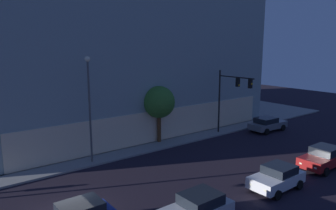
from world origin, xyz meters
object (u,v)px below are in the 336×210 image
object	(u,v)px
car_red	(323,157)
sidewalk_tree	(159,102)
car_silver	(197,209)
traffic_light_far_corner	(231,91)
street_lamp_sidewalk	(89,98)
modern_building	(96,38)
car_white	(277,177)
car_grey	(267,124)

from	to	relation	value
car_red	sidewalk_tree	bearing A→B (deg)	116.28
car_silver	car_red	xyz separation A→B (m)	(13.41, -0.07, -0.01)
car_silver	sidewalk_tree	bearing A→B (deg)	62.33
traffic_light_far_corner	street_lamp_sidewalk	distance (m)	15.13
car_silver	modern_building	bearing A→B (deg)	75.23
car_red	traffic_light_far_corner	bearing A→B (deg)	85.37
modern_building	car_white	xyz separation A→B (m)	(-0.09, -27.74, -9.63)
traffic_light_far_corner	car_white	world-z (taller)	traffic_light_far_corner
modern_building	traffic_light_far_corner	bearing A→B (deg)	-67.84
car_silver	street_lamp_sidewalk	bearing A→B (deg)	93.71
street_lamp_sidewalk	car_white	bearing A→B (deg)	-56.60
modern_building	sidewalk_tree	xyz separation A→B (m)	(-0.40, -14.51, -6.33)
sidewalk_tree	car_red	distance (m)	15.09
car_silver	traffic_light_far_corner	bearing A→B (deg)	36.39
car_silver	car_red	world-z (taller)	car_red
traffic_light_far_corner	car_red	world-z (taller)	traffic_light_far_corner
street_lamp_sidewalk	car_red	world-z (taller)	street_lamp_sidewalk
street_lamp_sidewalk	car_red	distance (m)	19.20
modern_building	street_lamp_sidewalk	bearing A→B (deg)	-117.27
car_red	street_lamp_sidewalk	bearing A→B (deg)	139.62
traffic_light_far_corner	sidewalk_tree	size ratio (longest dim) A/B	1.23
street_lamp_sidewalk	modern_building	bearing A→B (deg)	62.73
street_lamp_sidewalk	car_grey	bearing A→B (deg)	-7.50
traffic_light_far_corner	street_lamp_sidewalk	bearing A→B (deg)	174.37
car_white	modern_building	bearing A→B (deg)	89.80
car_white	car_grey	xyz separation A→B (m)	(12.05, 9.46, 0.00)
modern_building	sidewalk_tree	bearing A→B (deg)	-91.58
car_silver	car_white	distance (m)	7.20
car_red	car_white	bearing A→B (deg)	-179.77
traffic_light_far_corner	car_grey	size ratio (longest dim) A/B	1.44
modern_building	car_white	world-z (taller)	modern_building
modern_building	street_lamp_sidewalk	distance (m)	18.29
car_red	car_grey	xyz separation A→B (m)	(5.84, 9.43, -0.03)
sidewalk_tree	car_red	bearing A→B (deg)	-63.72
street_lamp_sidewalk	car_silver	world-z (taller)	street_lamp_sidewalk
street_lamp_sidewalk	car_silver	bearing A→B (deg)	-86.29
street_lamp_sidewalk	car_red	bearing A→B (deg)	-40.38
street_lamp_sidewalk	sidewalk_tree	size ratio (longest dim) A/B	1.55
car_red	car_grey	distance (m)	11.09
modern_building	traffic_light_far_corner	world-z (taller)	modern_building
car_red	modern_building	bearing A→B (deg)	102.46
car_silver	car_grey	xyz separation A→B (m)	(19.25, 9.36, -0.04)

